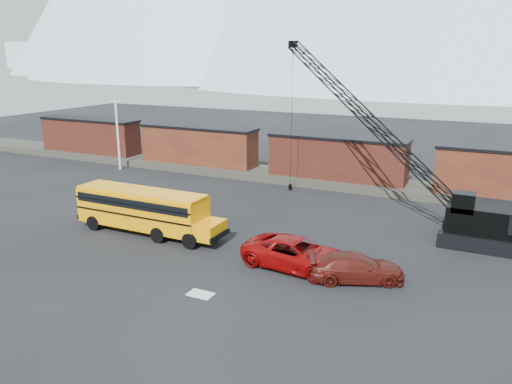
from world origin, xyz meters
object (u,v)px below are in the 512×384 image
(red_pickup, at_px, (296,254))
(crawler_crane, at_px, (366,117))
(maroon_suv, at_px, (356,267))
(school_bus, at_px, (146,210))

(red_pickup, relative_size, crawler_crane, 0.33)
(maroon_suv, relative_size, crawler_crane, 0.27)
(school_bus, distance_m, red_pickup, 12.05)
(school_bus, bearing_deg, crawler_crane, 43.54)
(crawler_crane, bearing_deg, red_pickup, -92.78)
(school_bus, bearing_deg, maroon_suv, -3.82)
(school_bus, xyz_separation_m, crawler_crane, (12.61, 11.98, 5.99))
(school_bus, bearing_deg, red_pickup, -4.61)
(red_pickup, bearing_deg, crawler_crane, 2.99)
(school_bus, height_order, crawler_crane, crawler_crane)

